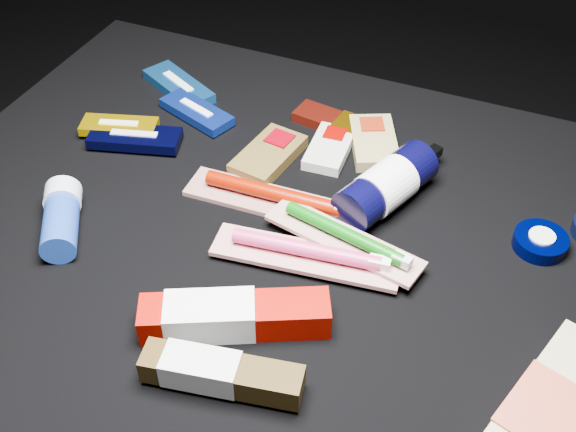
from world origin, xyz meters
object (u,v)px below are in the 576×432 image
at_px(bodywash_bottle, 549,409).
at_px(toothpaste_carton_red, 226,316).
at_px(deodorant_stick, 61,218).
at_px(lotion_bottle, 386,185).

bearing_deg(bodywash_bottle, toothpaste_carton_red, -159.16).
bearing_deg(deodorant_stick, lotion_bottle, -1.68).
bearing_deg(toothpaste_carton_red, bodywash_bottle, -22.73).
bearing_deg(lotion_bottle, deodorant_stick, -128.57).
relative_size(bodywash_bottle, toothpaste_carton_red, 1.01).
height_order(lotion_bottle, toothpaste_carton_red, lotion_bottle).
height_order(bodywash_bottle, deodorant_stick, deodorant_stick).
distance_m(bodywash_bottle, toothpaste_carton_red, 0.34).
height_order(bodywash_bottle, toothpaste_carton_red, bodywash_bottle).
relative_size(lotion_bottle, toothpaste_carton_red, 0.93).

